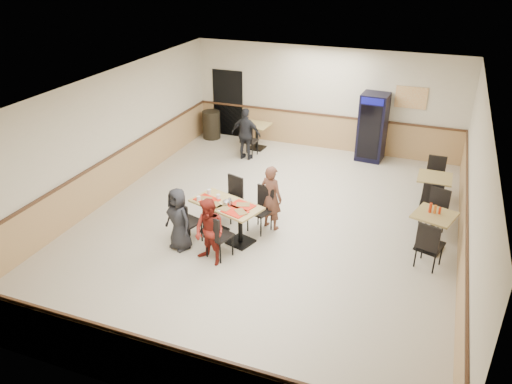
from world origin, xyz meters
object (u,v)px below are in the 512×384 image
at_px(back_table, 257,133).
at_px(pepsi_cooler, 372,127).
at_px(diner_woman_left, 179,219).
at_px(side_table_near, 433,226).
at_px(trash_bin, 211,125).
at_px(lone_diner, 246,134).
at_px(side_table_far, 433,187).
at_px(diner_woman_right, 210,232).
at_px(diner_man_opposite, 271,198).
at_px(main_table, 227,215).

distance_m(back_table, pepsi_cooler, 3.38).
bearing_deg(diner_woman_left, back_table, 115.96).
bearing_deg(side_table_near, trash_bin, 148.13).
bearing_deg(diner_woman_left, lone_diner, 116.82).
bearing_deg(side_table_far, side_table_near, -87.24).
bearing_deg(diner_woman_right, back_table, 121.92).
bearing_deg(side_table_far, diner_man_opposite, -145.91).
xyz_separation_m(lone_diner, back_table, (0.00, 0.86, -0.24)).
xyz_separation_m(main_table, trash_bin, (-2.88, 5.34, -0.09)).
height_order(diner_woman_right, lone_diner, lone_diner).
bearing_deg(main_table, back_table, 121.45).
bearing_deg(main_table, diner_woman_left, -117.90).
height_order(diner_man_opposite, trash_bin, diner_man_opposite).
height_order(diner_woman_left, diner_woman_right, diner_woman_right).
xyz_separation_m(lone_diner, pepsi_cooler, (3.32, 1.26, 0.21)).
height_order(diner_woman_right, pepsi_cooler, pepsi_cooler).
height_order(side_table_far, pepsi_cooler, pepsi_cooler).
height_order(diner_man_opposite, lone_diner, lone_diner).
bearing_deg(diner_woman_right, diner_woman_left, -178.09).
distance_m(main_table, diner_man_opposite, 1.04).
bearing_deg(side_table_far, pepsi_cooler, 126.28).
bearing_deg(side_table_far, back_table, 157.82).
height_order(back_table, pepsi_cooler, pepsi_cooler).
distance_m(side_table_near, trash_bin, 8.14).
bearing_deg(trash_bin, main_table, -61.62).
relative_size(main_table, trash_bin, 1.87).
bearing_deg(side_table_near, back_table, 143.02).
height_order(diner_woman_left, trash_bin, diner_woman_left).
xyz_separation_m(pepsi_cooler, trash_bin, (-4.99, -0.04, -0.52)).
xyz_separation_m(back_table, pepsi_cooler, (3.32, 0.39, 0.45)).
bearing_deg(diner_woman_right, side_table_near, 46.63).
relative_size(side_table_far, back_table, 1.05).
height_order(diner_woman_left, side_table_far, diner_woman_left).
height_order(back_table, trash_bin, trash_bin).
relative_size(diner_man_opposite, lone_diner, 0.97).
height_order(main_table, diner_woman_right, diner_woman_right).
xyz_separation_m(main_table, side_table_near, (4.03, 1.04, 0.00)).
xyz_separation_m(diner_woman_right, back_table, (-1.29, 5.96, -0.17)).
distance_m(diner_man_opposite, lone_diner, 3.93).
xyz_separation_m(main_table, diner_man_opposite, (0.73, 0.71, 0.20)).
xyz_separation_m(side_table_near, trash_bin, (-6.91, 4.30, -0.10)).
xyz_separation_m(diner_woman_right, trash_bin, (-2.96, 6.31, -0.24)).
relative_size(diner_woman_right, diner_man_opposite, 0.93).
height_order(diner_woman_right, diner_man_opposite, diner_man_opposite).
height_order(diner_woman_right, side_table_near, diner_woman_right).
distance_m(diner_woman_right, side_table_far, 5.46).
xyz_separation_m(diner_woman_right, lone_diner, (-1.29, 5.09, 0.07)).
height_order(side_table_near, side_table_far, same).
relative_size(main_table, lone_diner, 1.09).
height_order(lone_diner, side_table_far, lone_diner).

